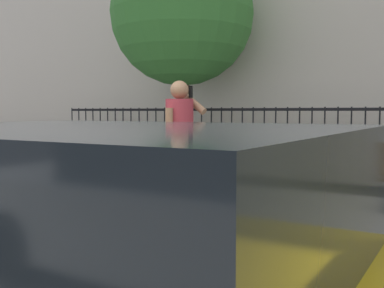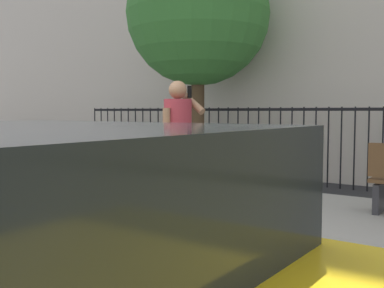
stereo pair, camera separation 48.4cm
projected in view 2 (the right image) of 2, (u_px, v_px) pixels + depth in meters
name	position (u px, v px, depth m)	size (l,w,h in m)	color
ground_plane	(71.00, 259.00, 4.69)	(60.00, 60.00, 0.00)	#28282B
sidewalk	(194.00, 213.00, 6.48)	(28.00, 4.40, 0.15)	#9E9B93
iron_fence	(298.00, 135.00, 9.42)	(12.03, 0.04, 1.60)	black
pedestrian_on_phone	(176.00, 140.00, 5.60)	(0.51, 0.67, 1.73)	#936B4C
street_tree_near	(198.00, 14.00, 9.78)	(3.05, 3.05, 5.12)	#4C3823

